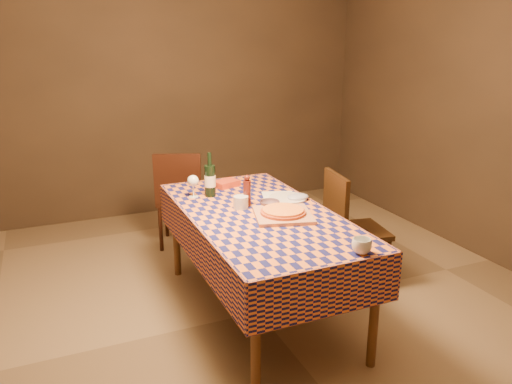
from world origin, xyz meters
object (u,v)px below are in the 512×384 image
dining_table (259,223)px  chair_right (348,224)px  bowl (270,204)px  wine_bottle (210,180)px  pizza (283,211)px  white_plate (288,198)px  cutting_board (283,215)px  chair_far (180,194)px

dining_table → chair_right: 0.84m
bowl → wine_bottle: size_ratio=0.41×
dining_table → wine_bottle: (-0.19, 0.48, 0.20)m
pizza → chair_right: 0.80m
dining_table → white_plate: size_ratio=6.55×
cutting_board → chair_right: bearing=20.5°
cutting_board → white_plate: 0.38m
dining_table → chair_far: bearing=97.9°
white_plate → chair_right: 0.57m
bowl → wine_bottle: 0.52m
wine_bottle → chair_far: size_ratio=0.36×
cutting_board → chair_far: bearing=101.2°
cutting_board → chair_far: size_ratio=0.40×
bowl → chair_right: 0.75m
wine_bottle → white_plate: size_ratio=1.18×
cutting_board → chair_right: 0.79m
chair_far → bowl: bearing=-76.8°
dining_table → chair_right: size_ratio=1.98×
dining_table → pizza: pizza is taller
chair_far → chair_right: 1.62m
pizza → bowl: size_ratio=2.70×
cutting_board → wine_bottle: bearing=115.8°
white_plate → chair_right: bearing=-6.6°
chair_far → dining_table: bearing=-82.1°
cutting_board → white_plate: size_ratio=1.31×
bowl → dining_table: bearing=-147.0°
cutting_board → pizza: pizza is taller
dining_table → bowl: (0.12, 0.07, 0.10)m
dining_table → chair_right: chair_right is taller
cutting_board → bowl: bearing=89.2°
pizza → dining_table: bearing=128.2°
chair_far → chair_right: bearing=-51.6°
cutting_board → pizza: size_ratio=0.99×
dining_table → bowl: size_ratio=13.37×
cutting_board → white_plate: bearing=58.4°
white_plate → chair_far: chair_far is taller
wine_bottle → chair_far: (-0.00, 0.91, -0.37)m
chair_far → cutting_board: bearing=-78.8°
cutting_board → bowl: size_ratio=2.68×
cutting_board → pizza: bearing=0.0°
dining_table → white_plate: (0.31, 0.18, 0.08)m
dining_table → cutting_board: 0.20m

